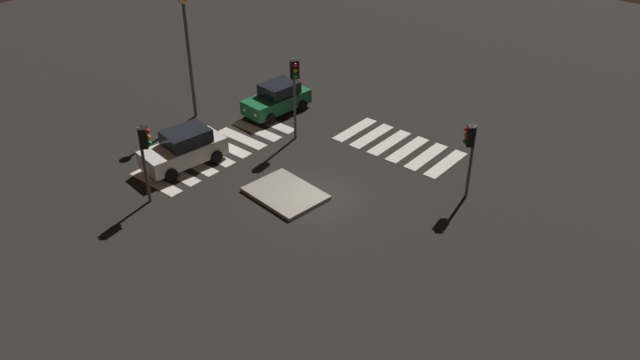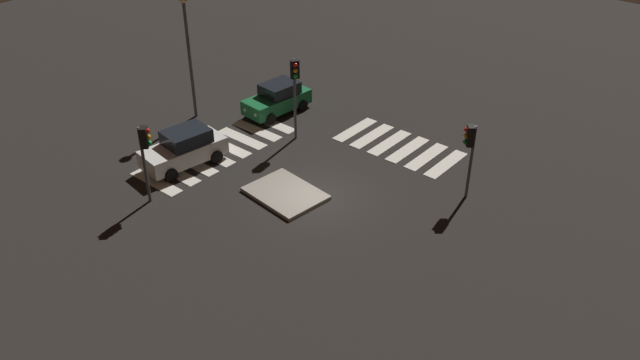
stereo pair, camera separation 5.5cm
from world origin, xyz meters
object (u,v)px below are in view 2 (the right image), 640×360
object	(u,v)px
car_green	(277,99)
street_lamp	(187,34)
traffic_light_south	(470,144)
traffic_light_north	(145,146)
traffic_light_east	(295,80)
car_white	(184,148)
traffic_island	(285,193)

from	to	relation	value
car_green	street_lamp	size ratio (longest dim) A/B	0.58
traffic_light_south	traffic_light_north	bearing A→B (deg)	0.15
street_lamp	traffic_light_east	bearing A→B (deg)	-165.51
car_white	street_lamp	size ratio (longest dim) A/B	0.62
traffic_light_north	street_lamp	bearing A→B (deg)	84.74
traffic_island	traffic_light_north	world-z (taller)	traffic_light_north
traffic_island	traffic_light_north	distance (m)	6.68
car_white	street_lamp	world-z (taller)	street_lamp
traffic_light_north	traffic_light_east	world-z (taller)	traffic_light_east
car_green	traffic_light_south	bearing A→B (deg)	91.00
car_green	street_lamp	world-z (taller)	street_lamp
car_white	traffic_light_south	world-z (taller)	traffic_light_south
traffic_light_south	traffic_island	bearing A→B (deg)	-2.09
traffic_island	street_lamp	distance (m)	10.98
traffic_light_north	traffic_light_south	xyz separation A→B (m)	(-10.72, -9.46, -0.09)
traffic_light_east	street_lamp	bearing A→B (deg)	-128.20
traffic_island	car_white	size ratio (longest dim) A/B	0.85
car_green	street_lamp	distance (m)	6.18
traffic_island	car_white	bearing A→B (deg)	11.20
car_white	traffic_light_south	xyz separation A→B (m)	(-12.13, -6.35, 1.89)
car_green	traffic_light_south	size ratio (longest dim) A/B	1.12
car_white	traffic_light_east	xyz separation A→B (m)	(-2.51, -5.51, 2.52)
traffic_light_north	traffic_island	bearing A→B (deg)	2.91
car_green	traffic_light_south	xyz separation A→B (m)	(-12.63, 0.93, 1.93)
traffic_light_east	car_green	bearing A→B (deg)	-173.20
traffic_light_south	car_green	bearing A→B (deg)	-45.49
car_green	car_white	world-z (taller)	car_white
traffic_island	traffic_light_east	size ratio (longest dim) A/B	0.83
car_green	traffic_light_east	size ratio (longest dim) A/B	0.92
traffic_light_east	traffic_island	bearing A→B (deg)	-16.15
traffic_island	traffic_light_south	bearing A→B (deg)	-140.81
street_lamp	traffic_light_north	bearing A→B (deg)	126.31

